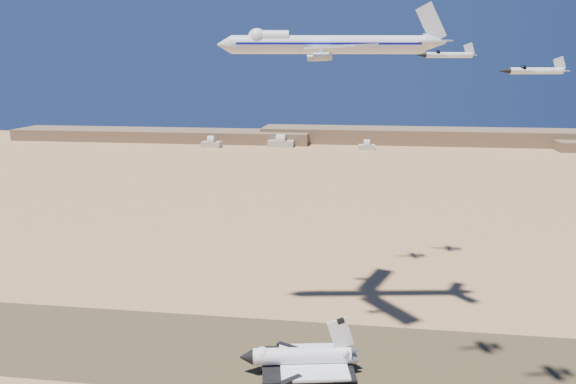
# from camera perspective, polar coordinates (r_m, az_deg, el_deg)

# --- Properties ---
(ground) EXTENTS (1200.00, 1200.00, 0.00)m
(ground) POSITION_cam_1_polar(r_m,az_deg,el_deg) (191.78, -5.62, -15.78)
(ground) COLOR #B27C4F
(ground) RESTS_ON ground
(runway) EXTENTS (600.00, 50.00, 0.06)m
(runway) POSITION_cam_1_polar(r_m,az_deg,el_deg) (191.76, -5.62, -15.78)
(runway) COLOR #4B3E25
(runway) RESTS_ON ground
(ridgeline) EXTENTS (960.00, 90.00, 18.00)m
(ridgeline) POSITION_cam_1_polar(r_m,az_deg,el_deg) (696.40, 10.13, 5.45)
(ridgeline) COLOR #7B6244
(ridgeline) RESTS_ON ground
(hangars) EXTENTS (200.50, 29.50, 30.00)m
(hangars) POSITION_cam_1_polar(r_m,az_deg,el_deg) (656.47, -1.14, 4.97)
(hangars) COLOR #BEB6A8
(hangars) RESTS_ON ground
(shuttle) EXTENTS (36.11, 26.55, 17.78)m
(shuttle) POSITION_cam_1_polar(r_m,az_deg,el_deg) (177.23, 1.32, -16.50)
(shuttle) COLOR white
(shuttle) RESTS_ON runway
(carrier_747) EXTENTS (77.33, 58.93, 19.19)m
(carrier_747) POSITION_cam_1_polar(r_m,az_deg,el_deg) (194.61, 3.42, 14.73)
(carrier_747) COLOR silver
(chase_jet_a) EXTENTS (15.52, 9.02, 3.95)m
(chase_jet_a) POSITION_cam_1_polar(r_m,az_deg,el_deg) (154.88, 15.92, 13.25)
(chase_jet_a) COLOR silver
(chase_jet_b) EXTENTS (16.25, 9.41, 4.13)m
(chase_jet_b) POSITION_cam_1_polar(r_m,az_deg,el_deg) (145.80, 23.78, 11.22)
(chase_jet_b) COLOR silver
(chase_jet_c) EXTENTS (15.50, 8.98, 3.94)m
(chase_jet_c) POSITION_cam_1_polar(r_m,az_deg,el_deg) (243.90, 8.99, 14.75)
(chase_jet_c) COLOR silver
(chase_jet_d) EXTENTS (16.57, 8.74, 4.13)m
(chase_jet_d) POSITION_cam_1_polar(r_m,az_deg,el_deg) (259.02, 13.17, 14.60)
(chase_jet_d) COLOR silver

